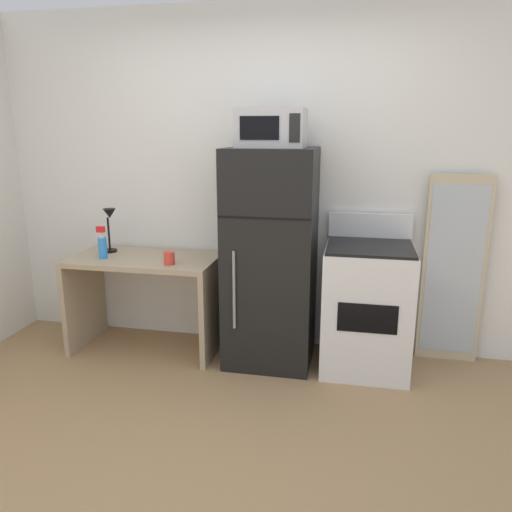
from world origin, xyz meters
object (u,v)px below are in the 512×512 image
Objects in this scene: leaning_mirror at (453,271)px; microwave at (271,128)px; desk_lamp at (110,223)px; spray_bottle at (102,246)px; desk at (146,285)px; oven_range at (367,307)px; refrigerator at (271,258)px; coffee_mug at (169,258)px.

microwave is at bearing -168.04° from leaning_mirror.
spray_bottle is at bearing -81.13° from desk_lamp.
desk is 2.33m from leaning_mirror.
spray_bottle is 2.02m from oven_range.
refrigerator is (1.28, 0.11, -0.06)m from spray_bottle.
desk is at bearing 20.08° from spray_bottle.
refrigerator reaches higher than spray_bottle.
oven_range reaches higher than coffee_mug.
coffee_mug is at bearing -168.19° from leaning_mirror.
desk is at bearing -14.97° from desk_lamp.
leaning_mirror is (2.03, 0.43, -0.10)m from coffee_mug.
desk is at bearing -173.53° from leaning_mirror.
coffee_mug is 2.08m from leaning_mirror.
desk_lamp is (-0.32, 0.08, 0.47)m from desk.
oven_range is (0.70, 0.00, -0.32)m from refrigerator.
desk_lamp is 1.32m from refrigerator.
leaning_mirror is (2.30, 0.26, 0.18)m from desk.
refrigerator reaches higher than coffee_mug.
coffee_mug is at bearing -6.10° from spray_bottle.
oven_range reaches higher than desk.
leaning_mirror reaches higher than oven_range.
leaning_mirror is at bearing 3.86° from desk_lamp.
spray_bottle is 1.28m from refrigerator.
desk_lamp is at bearing 98.87° from spray_bottle.
refrigerator reaches higher than oven_range.
coffee_mug is (0.27, -0.16, 0.28)m from desk.
spray_bottle is at bearing -171.96° from leaning_mirror.
refrigerator is 0.77m from oven_range.
spray_bottle is at bearing 173.90° from coffee_mug.
refrigerator is 1.34m from leaning_mirror.
desk_lamp is 0.24m from spray_bottle.
desk_lamp is at bearing 165.03° from desk.
refrigerator is at bearing -168.93° from leaning_mirror.
desk_lamp reaches higher than spray_bottle.
desk is 0.71× the size of refrigerator.
refrigerator is 1.44× the size of oven_range.
desk_lamp is 1.42× the size of spray_bottle.
refrigerator is at bearing -3.51° from desk_lamp.
desk is 11.89× the size of coffee_mug.
microwave is (1.28, 0.09, 0.86)m from spray_bottle.
refrigerator is (0.99, 0.00, 0.27)m from desk.
microwave is at bearing -178.13° from oven_range.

